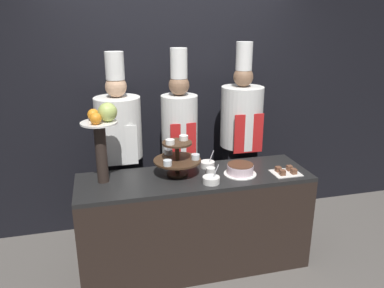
{
  "coord_description": "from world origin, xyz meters",
  "views": [
    {
      "loc": [
        -0.74,
        -2.51,
        2.11
      ],
      "look_at": [
        0.0,
        0.4,
        1.12
      ],
      "focal_mm": 35.0,
      "sensor_mm": 36.0,
      "label": 1
    }
  ],
  "objects_px": {
    "cake_round": "(240,169)",
    "cup_white": "(211,171)",
    "chef_center_right": "(241,135)",
    "tiered_stand": "(177,157)",
    "cake_square_tray": "(286,171)",
    "chef_left": "(120,147)",
    "chef_center_left": "(180,141)",
    "serving_bowl_near": "(211,180)",
    "serving_bowl_far": "(207,164)",
    "fruit_pedestal": "(102,131)"
  },
  "relations": [
    {
      "from": "fruit_pedestal",
      "to": "serving_bowl_far",
      "type": "xyz_separation_m",
      "value": [
        0.89,
        0.1,
        -0.4
      ]
    },
    {
      "from": "chef_center_left",
      "to": "chef_center_right",
      "type": "xyz_separation_m",
      "value": [
        0.62,
        -0.0,
        0.01
      ]
    },
    {
      "from": "fruit_pedestal",
      "to": "cake_square_tray",
      "type": "relative_size",
      "value": 2.76
    },
    {
      "from": "serving_bowl_near",
      "to": "chef_left",
      "type": "height_order",
      "value": "chef_left"
    },
    {
      "from": "serving_bowl_near",
      "to": "chef_center_right",
      "type": "relative_size",
      "value": 0.08
    },
    {
      "from": "cup_white",
      "to": "chef_center_right",
      "type": "xyz_separation_m",
      "value": [
        0.47,
        0.52,
        0.13
      ]
    },
    {
      "from": "tiered_stand",
      "to": "serving_bowl_far",
      "type": "bearing_deg",
      "value": 19.47
    },
    {
      "from": "fruit_pedestal",
      "to": "chef_center_right",
      "type": "relative_size",
      "value": 0.34
    },
    {
      "from": "cake_round",
      "to": "serving_bowl_near",
      "type": "height_order",
      "value": "serving_bowl_near"
    },
    {
      "from": "tiered_stand",
      "to": "cake_square_tray",
      "type": "height_order",
      "value": "tiered_stand"
    },
    {
      "from": "serving_bowl_far",
      "to": "chef_center_right",
      "type": "xyz_separation_m",
      "value": [
        0.45,
        0.36,
        0.13
      ]
    },
    {
      "from": "cake_round",
      "to": "cup_white",
      "type": "relative_size",
      "value": 3.49
    },
    {
      "from": "chef_left",
      "to": "chef_center_left",
      "type": "xyz_separation_m",
      "value": [
        0.57,
        0.0,
        0.02
      ]
    },
    {
      "from": "fruit_pedestal",
      "to": "cup_white",
      "type": "distance_m",
      "value": 0.96
    },
    {
      "from": "chef_left",
      "to": "chef_center_right",
      "type": "distance_m",
      "value": 1.19
    },
    {
      "from": "serving_bowl_far",
      "to": "chef_center_right",
      "type": "height_order",
      "value": "chef_center_right"
    },
    {
      "from": "chef_center_left",
      "to": "chef_center_right",
      "type": "distance_m",
      "value": 0.62
    },
    {
      "from": "serving_bowl_far",
      "to": "chef_center_left",
      "type": "relative_size",
      "value": 0.08
    },
    {
      "from": "cup_white",
      "to": "chef_left",
      "type": "bearing_deg",
      "value": 144.1
    },
    {
      "from": "cup_white",
      "to": "cake_round",
      "type": "bearing_deg",
      "value": -15.53
    },
    {
      "from": "cake_square_tray",
      "to": "serving_bowl_far",
      "type": "height_order",
      "value": "serving_bowl_far"
    },
    {
      "from": "cup_white",
      "to": "serving_bowl_near",
      "type": "height_order",
      "value": "serving_bowl_near"
    },
    {
      "from": "fruit_pedestal",
      "to": "chef_left",
      "type": "bearing_deg",
      "value": 71.93
    },
    {
      "from": "fruit_pedestal",
      "to": "chef_center_left",
      "type": "relative_size",
      "value": 0.34
    },
    {
      "from": "cup_white",
      "to": "chef_center_left",
      "type": "relative_size",
      "value": 0.04
    },
    {
      "from": "serving_bowl_far",
      "to": "cake_round",
      "type": "bearing_deg",
      "value": -45.56
    },
    {
      "from": "cake_round",
      "to": "serving_bowl_far",
      "type": "bearing_deg",
      "value": 134.44
    },
    {
      "from": "serving_bowl_near",
      "to": "chef_center_right",
      "type": "xyz_separation_m",
      "value": [
        0.52,
        0.7,
        0.13
      ]
    },
    {
      "from": "fruit_pedestal",
      "to": "cake_round",
      "type": "bearing_deg",
      "value": -6.7
    },
    {
      "from": "serving_bowl_far",
      "to": "chef_center_left",
      "type": "xyz_separation_m",
      "value": [
        -0.17,
        0.36,
        0.12
      ]
    },
    {
      "from": "cake_square_tray",
      "to": "serving_bowl_far",
      "type": "xyz_separation_m",
      "value": [
        -0.61,
        0.3,
        0.01
      ]
    },
    {
      "from": "tiered_stand",
      "to": "serving_bowl_far",
      "type": "relative_size",
      "value": 2.6
    },
    {
      "from": "fruit_pedestal",
      "to": "tiered_stand",
      "type": "bearing_deg",
      "value": -0.77
    },
    {
      "from": "chef_center_right",
      "to": "cake_square_tray",
      "type": "bearing_deg",
      "value": -76.82
    },
    {
      "from": "cup_white",
      "to": "chef_center_left",
      "type": "distance_m",
      "value": 0.56
    },
    {
      "from": "cake_square_tray",
      "to": "tiered_stand",
      "type": "bearing_deg",
      "value": 167.52
    },
    {
      "from": "cake_round",
      "to": "cake_square_tray",
      "type": "xyz_separation_m",
      "value": [
        0.39,
        -0.08,
        -0.03
      ]
    },
    {
      "from": "serving_bowl_near",
      "to": "chef_center_right",
      "type": "height_order",
      "value": "chef_center_right"
    },
    {
      "from": "chef_center_right",
      "to": "cup_white",
      "type": "bearing_deg",
      "value": -132.11
    },
    {
      "from": "fruit_pedestal",
      "to": "cake_square_tray",
      "type": "xyz_separation_m",
      "value": [
        1.5,
        -0.21,
        -0.41
      ]
    },
    {
      "from": "chef_center_left",
      "to": "chef_center_right",
      "type": "bearing_deg",
      "value": -0.0
    },
    {
      "from": "chef_left",
      "to": "chef_center_right",
      "type": "xyz_separation_m",
      "value": [
        1.19,
        -0.0,
        0.03
      ]
    },
    {
      "from": "cup_white",
      "to": "chef_center_left",
      "type": "height_order",
      "value": "chef_center_left"
    },
    {
      "from": "serving_bowl_far",
      "to": "fruit_pedestal",
      "type": "bearing_deg",
      "value": -173.8
    },
    {
      "from": "serving_bowl_near",
      "to": "chef_center_right",
      "type": "bearing_deg",
      "value": 53.34
    },
    {
      "from": "fruit_pedestal",
      "to": "chef_center_left",
      "type": "bearing_deg",
      "value": 32.59
    },
    {
      "from": "tiered_stand",
      "to": "serving_bowl_near",
      "type": "xyz_separation_m",
      "value": [
        0.23,
        -0.24,
        -0.14
      ]
    },
    {
      "from": "cake_round",
      "to": "chef_center_right",
      "type": "relative_size",
      "value": 0.14
    },
    {
      "from": "cake_square_tray",
      "to": "cup_white",
      "type": "bearing_deg",
      "value": 167.02
    },
    {
      "from": "cake_square_tray",
      "to": "fruit_pedestal",
      "type": "bearing_deg",
      "value": 172.08
    }
  ]
}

